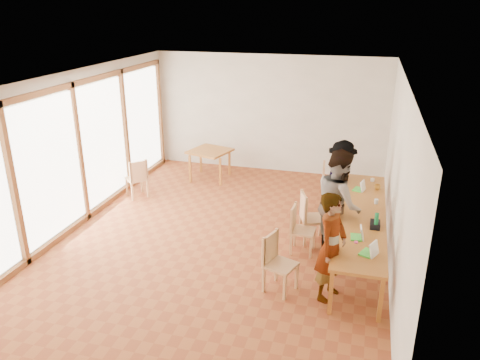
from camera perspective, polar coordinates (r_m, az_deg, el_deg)
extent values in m
plane|color=brown|center=(9.00, -1.97, -6.88)|extent=(8.00, 8.00, 0.00)
cube|color=beige|center=(12.14, 3.58, 8.03)|extent=(6.00, 0.10, 3.00)
cube|color=beige|center=(5.09, -15.93, -11.87)|extent=(6.00, 0.10, 3.00)
cube|color=beige|center=(8.08, 18.66, 0.30)|extent=(0.10, 8.00, 3.00)
cube|color=white|center=(9.68, -19.11, 3.57)|extent=(0.10, 8.00, 3.00)
cube|color=white|center=(8.05, -2.24, 12.52)|extent=(6.00, 8.00, 0.04)
cube|color=#A26424|center=(8.42, 14.65, -4.15)|extent=(0.80, 4.00, 0.05)
cube|color=#A26424|center=(6.90, 11.01, -13.34)|extent=(0.06, 0.06, 0.70)
cube|color=#A26424|center=(10.35, 12.89, -1.45)|extent=(0.06, 0.06, 0.70)
cube|color=#A26424|center=(6.91, 16.79, -13.87)|extent=(0.06, 0.06, 0.70)
cube|color=#A26424|center=(10.36, 16.64, -1.80)|extent=(0.06, 0.06, 0.70)
cube|color=#A26424|center=(11.66, -3.70, 3.54)|extent=(0.90, 0.90, 0.05)
cube|color=#A26424|center=(11.56, -6.11, 1.35)|extent=(0.05, 0.05, 0.70)
cube|color=#A26424|center=(12.25, -4.80, 2.52)|extent=(0.05, 0.05, 0.70)
cube|color=#A26424|center=(11.31, -2.42, 1.00)|extent=(0.05, 0.05, 0.70)
cube|color=#A26424|center=(12.01, -1.30, 2.22)|extent=(0.05, 0.05, 0.70)
cube|color=tan|center=(7.25, 4.98, -10.32)|extent=(0.55, 0.55, 0.04)
cube|color=tan|center=(7.21, 3.70, -8.20)|extent=(0.18, 0.42, 0.45)
cube|color=tan|center=(8.35, 7.70, -6.16)|extent=(0.42, 0.42, 0.04)
cube|color=tan|center=(8.28, 6.52, -4.57)|extent=(0.05, 0.41, 0.43)
cube|color=tan|center=(8.74, 8.97, -4.66)|extent=(0.57, 0.57, 0.04)
cube|color=tan|center=(8.59, 7.76, -3.19)|extent=(0.19, 0.43, 0.47)
cube|color=tan|center=(10.09, 11.27, -1.04)|extent=(0.52, 0.52, 0.05)
cube|color=tan|center=(9.99, 10.13, 0.50)|extent=(0.09, 0.48, 0.50)
cube|color=tan|center=(10.88, -12.50, 0.16)|extent=(0.60, 0.60, 0.04)
cube|color=tan|center=(10.63, -12.25, 1.07)|extent=(0.31, 0.34, 0.44)
imported|color=gray|center=(7.02, 11.07, -8.00)|extent=(0.58, 0.71, 1.69)
imported|color=gray|center=(8.20, 11.91, -2.79)|extent=(0.97, 1.10, 1.92)
imported|color=gray|center=(9.78, 12.19, 0.14)|extent=(0.88, 1.17, 1.61)
cube|color=#45D33B|center=(7.14, 15.29, -8.57)|extent=(0.27, 0.31, 0.03)
cube|color=white|center=(7.07, 16.02, -8.12)|extent=(0.16, 0.24, 0.21)
cube|color=#45D33B|center=(7.55, 13.96, -6.78)|extent=(0.18, 0.25, 0.02)
cube|color=white|center=(7.52, 14.66, -6.24)|extent=(0.08, 0.22, 0.20)
cube|color=#45D33B|center=(9.43, 14.22, -1.11)|extent=(0.23, 0.28, 0.03)
cube|color=white|center=(9.37, 14.76, -0.71)|extent=(0.13, 0.23, 0.20)
imported|color=gold|center=(9.55, 16.40, -0.81)|extent=(0.15, 0.15, 0.10)
cylinder|color=#116E36|center=(7.85, 16.27, -4.85)|extent=(0.07, 0.07, 0.28)
cylinder|color=silver|center=(8.86, 16.27, -2.53)|extent=(0.07, 0.07, 0.09)
cylinder|color=white|center=(9.95, 15.85, 0.01)|extent=(0.08, 0.08, 0.06)
cube|color=#EA377F|center=(7.43, 13.97, -7.31)|extent=(0.05, 0.10, 0.01)
cube|color=black|center=(7.96, 16.14, -5.24)|extent=(0.16, 0.26, 0.09)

